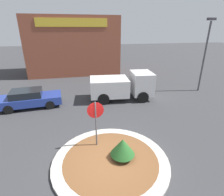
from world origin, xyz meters
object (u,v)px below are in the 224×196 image
parked_sedan_blue (30,98)px  light_pole (206,50)px  stop_sign (96,117)px  utility_truck (122,86)px

parked_sedan_blue → light_pole: light_pole is taller
stop_sign → utility_truck: bearing=63.6°
light_pole → parked_sedan_blue: bearing=-177.8°
stop_sign → light_pole: bearing=31.0°
stop_sign → utility_truck: (2.97, 5.96, -0.55)m
utility_truck → light_pole: size_ratio=0.83×
utility_truck → parked_sedan_blue: size_ratio=1.16×
parked_sedan_blue → light_pole: 15.10m
stop_sign → utility_truck: 6.68m
stop_sign → light_pole: size_ratio=0.38×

